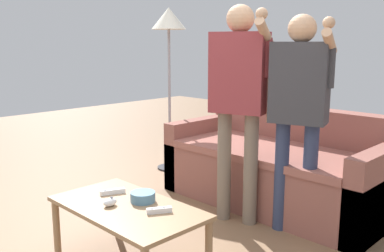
{
  "coord_description": "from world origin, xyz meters",
  "views": [
    {
      "loc": [
        2.07,
        -1.67,
        1.36
      ],
      "look_at": [
        0.1,
        0.32,
        0.82
      ],
      "focal_mm": 40.03,
      "sensor_mm": 36.0,
      "label": 1
    }
  ],
  "objects": [
    {
      "name": "game_remote_wand_far",
      "position": [
        0.32,
        -0.17,
        0.43
      ],
      "size": [
        0.11,
        0.14,
        0.03
      ],
      "color": "white",
      "rests_on": "coffee_table"
    },
    {
      "name": "ground_plane",
      "position": [
        0.0,
        0.0,
        0.0
      ],
      "size": [
        12.0,
        12.0,
        0.0
      ],
      "primitive_type": "plane",
      "color": "brown"
    },
    {
      "name": "floor_lamp",
      "position": [
        -1.31,
        1.39,
        1.5
      ],
      "size": [
        0.36,
        0.36,
        1.72
      ],
      "color": "#2D2D33",
      "rests_on": "ground"
    },
    {
      "name": "snack_bowl",
      "position": [
        0.11,
        -0.12,
        0.44
      ],
      "size": [
        0.15,
        0.15,
        0.06
      ],
      "primitive_type": "cylinder",
      "color": "teal",
      "rests_on": "coffee_table"
    },
    {
      "name": "game_remote_nunchuk",
      "position": [
        0.03,
        -0.31,
        0.43
      ],
      "size": [
        0.06,
        0.09,
        0.05
      ],
      "color": "white",
      "rests_on": "coffee_table"
    },
    {
      "name": "game_remote_wand_near",
      "position": [
        -0.13,
        -0.17,
        0.43
      ],
      "size": [
        0.09,
        0.16,
        0.03
      ],
      "color": "white",
      "rests_on": "coffee_table"
    },
    {
      "name": "player_center",
      "position": [
        0.1,
        0.8,
        1.03
      ],
      "size": [
        0.52,
        0.33,
        1.63
      ],
      "color": "#756656",
      "rests_on": "ground"
    },
    {
      "name": "coffee_table",
      "position": [
        0.1,
        -0.23,
        0.36
      ],
      "size": [
        0.96,
        0.53,
        0.41
      ],
      "color": "#997551",
      "rests_on": "ground"
    },
    {
      "name": "couch",
      "position": [
        0.1,
        1.38,
        0.29
      ],
      "size": [
        1.88,
        0.91,
        0.8
      ],
      "color": "brown",
      "rests_on": "ground"
    },
    {
      "name": "player_right",
      "position": [
        0.52,
        0.94,
        0.98
      ],
      "size": [
        0.49,
        0.31,
        1.55
      ],
      "color": "#2D3856",
      "rests_on": "ground"
    }
  ]
}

